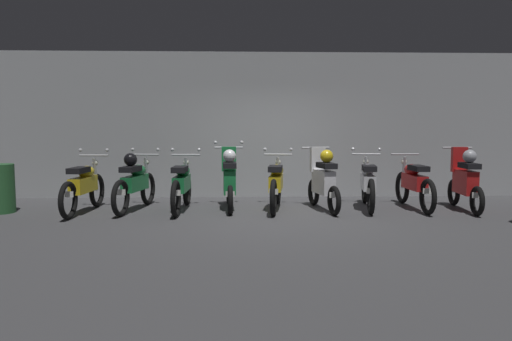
# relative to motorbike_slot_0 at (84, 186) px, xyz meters

# --- Properties ---
(ground_plane) EXTENTS (80.00, 80.00, 0.00)m
(ground_plane) POSITION_rel_motorbike_slot_0_xyz_m (3.52, -0.50, -0.49)
(ground_plane) COLOR #424244
(back_wall) EXTENTS (16.00, 0.30, 3.20)m
(back_wall) POSITION_rel_motorbike_slot_0_xyz_m (3.52, 1.98, 1.11)
(back_wall) COLOR #9EA0A3
(back_wall) RESTS_ON ground
(motorbike_slot_0) EXTENTS (0.59, 1.95, 1.15)m
(motorbike_slot_0) POSITION_rel_motorbike_slot_0_xyz_m (0.00, 0.00, 0.00)
(motorbike_slot_0) COLOR black
(motorbike_slot_0) RESTS_ON ground
(motorbike_slot_1) EXTENTS (0.60, 1.94, 1.15)m
(motorbike_slot_1) POSITION_rel_motorbike_slot_0_xyz_m (0.88, 0.21, 0.04)
(motorbike_slot_1) COLOR black
(motorbike_slot_1) RESTS_ON ground
(motorbike_slot_2) EXTENTS (0.59, 1.95, 1.15)m
(motorbike_slot_2) POSITION_rel_motorbike_slot_0_xyz_m (1.76, 0.13, 0.00)
(motorbike_slot_2) COLOR black
(motorbike_slot_2) RESTS_ON ground
(motorbike_slot_3) EXTENTS (0.59, 1.68, 1.29)m
(motorbike_slot_3) POSITION_rel_motorbike_slot_0_xyz_m (2.64, 0.29, 0.08)
(motorbike_slot_3) COLOR black
(motorbike_slot_3) RESTS_ON ground
(motorbike_slot_4) EXTENTS (0.58, 1.94, 1.15)m
(motorbike_slot_4) POSITION_rel_motorbike_slot_0_xyz_m (3.52, 0.22, 0.00)
(motorbike_slot_4) COLOR black
(motorbike_slot_4) RESTS_ON ground
(motorbike_slot_5) EXTENTS (0.56, 1.67, 1.18)m
(motorbike_slot_5) POSITION_rel_motorbike_slot_0_xyz_m (4.40, 0.11, 0.07)
(motorbike_slot_5) COLOR black
(motorbike_slot_5) RESTS_ON ground
(motorbike_slot_6) EXTENTS (0.61, 1.93, 1.15)m
(motorbike_slot_6) POSITION_rel_motorbike_slot_0_xyz_m (5.29, 0.25, 0.00)
(motorbike_slot_6) COLOR black
(motorbike_slot_6) RESTS_ON ground
(motorbike_slot_7) EXTENTS (0.56, 1.95, 1.03)m
(motorbike_slot_7) POSITION_rel_motorbike_slot_0_xyz_m (6.16, 0.21, -0.00)
(motorbike_slot_7) COLOR black
(motorbike_slot_7) RESTS_ON ground
(motorbike_slot_8) EXTENTS (0.56, 1.68, 1.18)m
(motorbike_slot_8) POSITION_rel_motorbike_slot_0_xyz_m (7.04, -0.00, 0.07)
(motorbike_slot_8) COLOR black
(motorbike_slot_8) RESTS_ON ground
(trash_bin) EXTENTS (0.51, 0.51, 0.89)m
(trash_bin) POSITION_rel_motorbike_slot_0_xyz_m (-1.52, 0.02, -0.05)
(trash_bin) COLOR #26592D
(trash_bin) RESTS_ON ground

